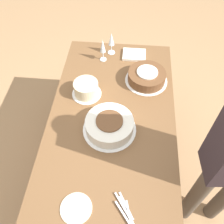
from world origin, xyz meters
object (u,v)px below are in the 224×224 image
at_px(cake_front_chocolate, 147,77).
at_px(wine_glass_far, 111,40).
at_px(cake_back_decorated, 86,89).
at_px(wine_glass_near, 103,47).
at_px(cake_center_white, 109,125).

bearing_deg(cake_front_chocolate, wine_glass_far, 43.85).
distance_m(cake_back_decorated, wine_glass_near, 0.42).
xyz_separation_m(cake_center_white, wine_glass_far, (0.82, 0.06, 0.09)).
distance_m(cake_front_chocolate, cake_back_decorated, 0.49).
height_order(cake_front_chocolate, wine_glass_near, wine_glass_near).
relative_size(cake_center_white, wine_glass_far, 1.81).
xyz_separation_m(cake_front_chocolate, wine_glass_far, (0.32, 0.31, 0.09)).
height_order(cake_center_white, cake_back_decorated, cake_back_decorated).
bearing_deg(wine_glass_near, wine_glass_far, -31.89).
height_order(cake_back_decorated, wine_glass_far, wine_glass_far).
bearing_deg(wine_glass_near, cake_front_chocolate, -121.01).
distance_m(cake_center_white, cake_front_chocolate, 0.55).
relative_size(cake_front_chocolate, wine_glass_far, 1.66).
xyz_separation_m(cake_center_white, cake_front_chocolate, (0.50, -0.25, -0.00)).
bearing_deg(wine_glass_far, cake_back_decorated, 164.24).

